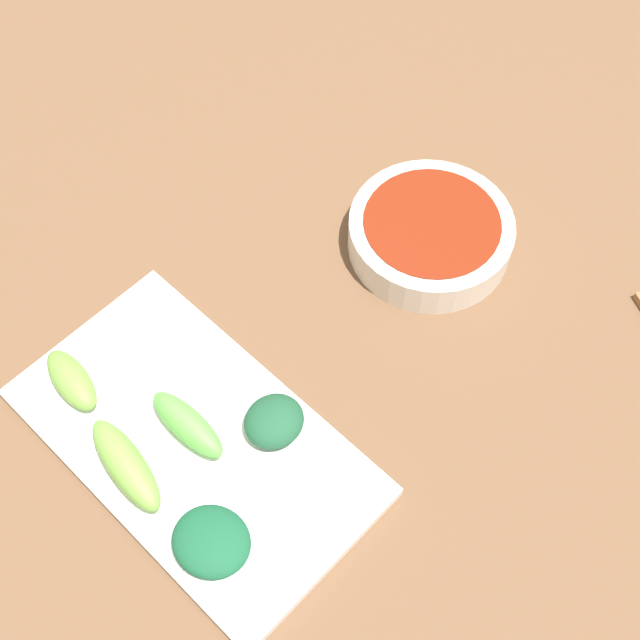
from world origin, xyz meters
TOP-DOWN VIEW (x-y plane):
  - tabletop at (0.00, 0.00)m, footprint 2.10×2.10m
  - sauce_bowl at (-0.17, -0.02)m, footprint 0.14×0.14m
  - serving_plate at (0.10, -0.03)m, footprint 0.16×0.29m
  - broccoli_leafy_0 at (0.15, 0.04)m, footprint 0.06×0.07m
  - broccoli_stalk_1 at (0.15, -0.04)m, footprint 0.04×0.09m
  - broccoli_stalk_2 at (0.14, -0.13)m, footprint 0.04×0.07m
  - broccoli_leafy_3 at (0.05, 0.01)m, footprint 0.05×0.04m
  - broccoli_stalk_4 at (0.10, -0.04)m, footprint 0.02×0.07m

SIDE VIEW (x-z plane):
  - tabletop at x=0.00m, z-range 0.00..0.02m
  - serving_plate at x=0.10m, z-range 0.02..0.03m
  - sauce_bowl at x=-0.17m, z-range 0.02..0.06m
  - broccoli_leafy_0 at x=0.15m, z-range 0.03..0.05m
  - broccoli_leafy_3 at x=0.05m, z-range 0.03..0.05m
  - broccoli_stalk_2 at x=0.14m, z-range 0.03..0.05m
  - broccoli_stalk_4 at x=0.10m, z-range 0.03..0.06m
  - broccoli_stalk_1 at x=0.15m, z-range 0.03..0.06m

